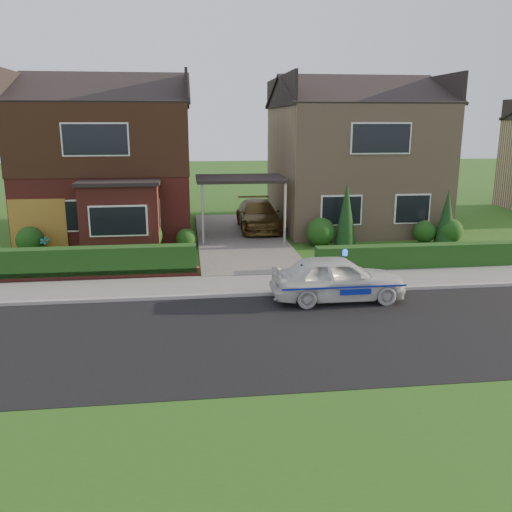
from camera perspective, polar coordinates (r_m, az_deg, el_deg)
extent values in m
plane|color=#295015|center=(13.49, 3.03, -8.23)|extent=(120.00, 120.00, 0.00)
cube|color=black|center=(13.49, 3.03, -8.23)|extent=(60.00, 6.00, 0.02)
cube|color=#9E9993|center=(16.29, 1.15, -4.01)|extent=(60.00, 0.16, 0.12)
cube|color=slate|center=(17.29, 0.65, -2.97)|extent=(60.00, 2.00, 0.10)
cube|color=#295015|center=(9.17, 8.86, -19.97)|extent=(60.00, 4.00, 0.01)
cube|color=#666059|center=(23.93, -1.59, 1.85)|extent=(3.80, 12.00, 0.12)
cube|color=maroon|center=(26.61, -14.97, 8.81)|extent=(7.20, 8.00, 5.80)
cube|color=white|center=(23.14, -19.92, 3.98)|extent=(1.80, 0.08, 1.30)
cube|color=white|center=(22.65, -12.06, 4.30)|extent=(1.60, 0.08, 1.30)
cube|color=white|center=(22.55, -16.55, 11.67)|extent=(2.60, 0.08, 1.30)
cube|color=black|center=(26.53, -15.17, 11.92)|extent=(7.26, 8.06, 2.90)
cube|color=maroon|center=(22.07, -14.06, 3.81)|extent=(3.00, 1.40, 2.70)
cube|color=black|center=(21.87, -14.28, 7.47)|extent=(3.20, 1.60, 0.14)
cube|color=tan|center=(27.57, 9.98, 9.23)|extent=(7.20, 8.00, 5.80)
cube|color=white|center=(23.47, 8.97, 4.78)|extent=(1.80, 0.08, 1.30)
cube|color=white|center=(24.54, 16.12, 4.79)|extent=(1.60, 0.08, 1.30)
cube|color=white|center=(23.68, 13.02, 11.97)|extent=(2.60, 0.08, 1.30)
cube|color=black|center=(23.51, -1.64, 8.15)|extent=(3.80, 3.00, 0.14)
cylinder|color=gray|center=(22.21, -5.64, 4.23)|extent=(0.10, 0.10, 2.70)
cylinder|color=gray|center=(22.55, 3.05, 4.42)|extent=(0.10, 0.10, 2.70)
cube|color=#915C1F|center=(23.39, -21.92, 3.02)|extent=(2.20, 0.10, 2.10)
cube|color=maroon|center=(18.60, -17.89, -2.02)|extent=(7.70, 0.25, 0.36)
cube|color=#163B12|center=(18.79, -17.77, -2.42)|extent=(7.50, 0.55, 0.90)
cube|color=#163B12|center=(20.04, 16.81, -1.34)|extent=(7.50, 0.55, 0.80)
sphere|color=#163B12|center=(23.11, -22.69, 1.54)|extent=(1.08, 1.08, 1.08)
sphere|color=#163B12|center=(22.10, -11.55, 2.14)|extent=(1.32, 1.32, 1.32)
sphere|color=#163B12|center=(22.38, -7.38, 1.83)|extent=(0.84, 0.84, 0.84)
sphere|color=#163B12|center=(22.80, 6.83, 2.53)|extent=(1.20, 1.20, 1.20)
sphere|color=#163B12|center=(24.43, 17.31, 2.47)|extent=(0.96, 0.96, 0.96)
sphere|color=#163B12|center=(24.58, 19.73, 2.50)|extent=(1.08, 1.08, 1.08)
cone|color=black|center=(22.75, 9.46, 4.21)|extent=(0.90, 0.90, 2.60)
cone|color=black|center=(24.40, 19.42, 3.78)|extent=(0.90, 0.90, 2.20)
imported|color=silver|center=(15.91, 8.57, -2.36)|extent=(1.56, 3.87, 1.32)
sphere|color=#193FF2|center=(15.77, 9.35, 0.24)|extent=(0.17, 0.17, 0.17)
cube|color=navy|center=(15.21, 9.35, -3.37)|extent=(3.55, 0.02, 0.05)
cube|color=navy|center=(16.65, 7.85, -1.78)|extent=(3.55, 0.01, 0.05)
ellipsoid|color=black|center=(15.49, 4.85, -1.67)|extent=(0.22, 0.17, 0.21)
sphere|color=white|center=(15.44, 4.95, -1.76)|extent=(0.11, 0.11, 0.11)
sphere|color=black|center=(15.44, 4.95, -1.19)|extent=(0.13, 0.13, 0.13)
cone|color=black|center=(15.42, 4.78, -0.95)|extent=(0.04, 0.04, 0.05)
cone|color=black|center=(15.44, 5.11, -0.94)|extent=(0.04, 0.04, 0.05)
imported|color=brown|center=(25.66, 0.23, 4.33)|extent=(1.93, 4.61, 1.33)
imported|color=gray|center=(22.50, -21.32, 0.91)|extent=(0.44, 0.34, 0.75)
imported|color=gray|center=(20.43, -13.53, 0.18)|extent=(0.50, 0.49, 0.70)
imported|color=gray|center=(19.25, -13.15, -0.59)|extent=(0.43, 0.43, 0.74)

